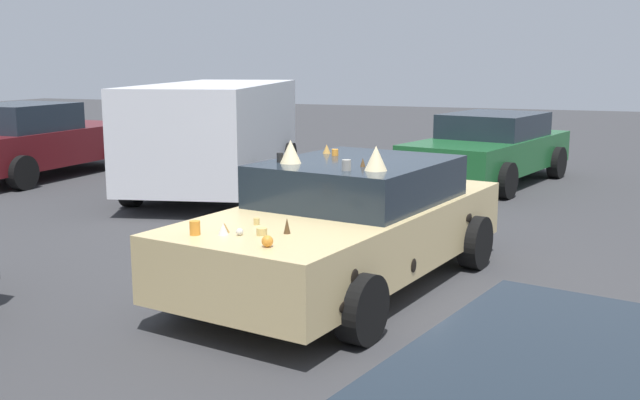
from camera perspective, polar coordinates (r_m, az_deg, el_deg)
ground_plane at (r=7.90m, az=2.05°, el=-6.57°), size 60.00×60.00×0.00m
art_car_decorated at (r=7.77m, az=2.26°, el=-1.75°), size 4.61×2.63×1.54m
parked_van_far_left at (r=13.47m, az=-7.92°, el=5.30°), size 5.55×3.17×1.93m
parked_sedan_row_back_far at (r=14.65m, az=12.92°, el=3.92°), size 4.75×2.75×1.34m
parked_sedan_behind_left at (r=16.09m, az=-21.14°, el=4.26°), size 4.52×2.08×1.50m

